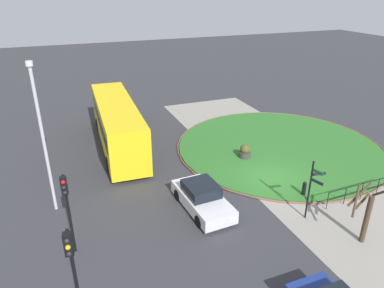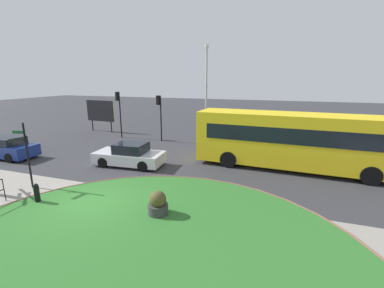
{
  "view_description": "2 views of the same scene",
  "coord_description": "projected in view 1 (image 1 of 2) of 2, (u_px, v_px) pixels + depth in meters",
  "views": [
    {
      "loc": [
        -15.73,
        11.39,
        10.9
      ],
      "look_at": [
        2.56,
        4.18,
        2.02
      ],
      "focal_mm": 33.27,
      "sensor_mm": 36.0,
      "label": 1
    },
    {
      "loc": [
        7.46,
        -8.25,
        5.24
      ],
      "look_at": [
        3.47,
        3.34,
        2.16
      ],
      "focal_mm": 24.38,
      "sensor_mm": 36.0,
      "label": 2
    }
  ],
  "objects": [
    {
      "name": "sidewalk_paving",
      "position": [
        300.0,
        174.0,
        22.32
      ],
      "size": [
        32.0,
        7.84,
        0.02
      ],
      "primitive_type": "cube",
      "color": "gray",
      "rests_on": "ground"
    },
    {
      "name": "grass_kerb_ring",
      "position": [
        279.0,
        146.0,
        25.96
      ],
      "size": [
        14.91,
        14.91,
        0.11
      ],
      "primitive_type": "torus",
      "color": "brown",
      "rests_on": "ground"
    },
    {
      "name": "grass_island",
      "position": [
        279.0,
        146.0,
        25.97
      ],
      "size": [
        14.6,
        14.6,
        0.1
      ],
      "primitive_type": "cylinder",
      "color": "#2D6B28",
      "rests_on": "ground"
    },
    {
      "name": "planter_near_signpost",
      "position": [
        245.0,
        152.0,
        24.11
      ],
      "size": [
        0.79,
        0.79,
        1.04
      ],
      "color": "#383838",
      "rests_on": "ground"
    },
    {
      "name": "traffic_light_near",
      "position": [
        72.0,
        261.0,
        11.09
      ],
      "size": [
        0.49,
        0.29,
        4.12
      ],
      "rotation": [
        0.0,
        0.0,
        3.01
      ],
      "color": "black",
      "rests_on": "ground"
    },
    {
      "name": "car_far_lane",
      "position": [
        202.0,
        198.0,
        18.64
      ],
      "size": [
        4.35,
        2.09,
        1.43
      ],
      "rotation": [
        0.0,
        0.0,
        3.21
      ],
      "color": "silver",
      "rests_on": "ground"
    },
    {
      "name": "signpost_directional",
      "position": [
        312.0,
        186.0,
        17.33
      ],
      "size": [
        0.7,
        0.76,
        3.25
      ],
      "color": "black",
      "rests_on": "ground"
    },
    {
      "name": "traffic_light_far",
      "position": [
        66.0,
        198.0,
        14.61
      ],
      "size": [
        0.49,
        0.28,
        3.88
      ],
      "rotation": [
        0.0,
        0.0,
        3.07
      ],
      "color": "black",
      "rests_on": "ground"
    },
    {
      "name": "railing_grass_edge",
      "position": [
        362.0,
        189.0,
        19.37
      ],
      "size": [
        0.16,
        4.81,
        1.06
      ],
      "rotation": [
        0.0,
        0.0,
        4.74
      ],
      "color": "black",
      "rests_on": "ground"
    },
    {
      "name": "ground",
      "position": [
        271.0,
        180.0,
        21.63
      ],
      "size": [
        120.0,
        120.0,
        0.0
      ],
      "primitive_type": "plane",
      "color": "#333338"
    },
    {
      "name": "lamppost_tall",
      "position": [
        43.0,
        136.0,
        17.15
      ],
      "size": [
        0.32,
        0.32,
        7.79
      ],
      "color": "#B7B7BC",
      "rests_on": "ground"
    },
    {
      "name": "street_tree_bare",
      "position": [
        366.0,
        213.0,
        15.93
      ],
      "size": [
        1.53,
        1.54,
        3.15
      ],
      "color": "#423323",
      "rests_on": "ground"
    },
    {
      "name": "bus_yellow",
      "position": [
        117.0,
        123.0,
        25.45
      ],
      "size": [
        11.58,
        3.01,
        3.3
      ],
      "rotation": [
        0.0,
        0.0,
        -0.05
      ],
      "color": "yellow",
      "rests_on": "ground"
    },
    {
      "name": "bollard_foreground",
      "position": [
        304.0,
        189.0,
        19.81
      ],
      "size": [
        0.23,
        0.23,
        0.92
      ],
      "color": "black",
      "rests_on": "ground"
    }
  ]
}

